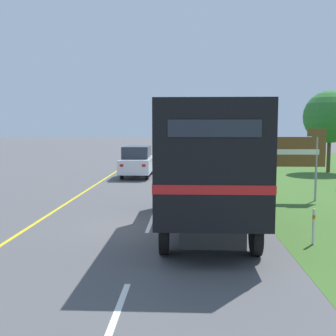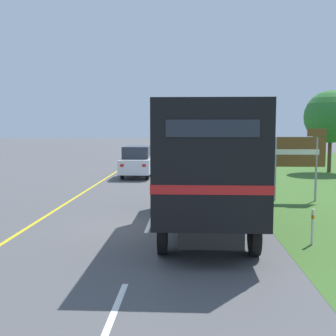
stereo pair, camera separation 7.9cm
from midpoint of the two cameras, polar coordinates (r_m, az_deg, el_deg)
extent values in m
plane|color=#515154|center=(13.07, -2.79, -8.08)|extent=(200.00, 200.00, 0.00)
cube|color=yellow|center=(23.13, -9.69, -2.12)|extent=(0.12, 54.78, 0.01)
cube|color=white|center=(7.47, -7.27, -18.90)|extent=(0.12, 2.60, 0.01)
cube|color=white|center=(13.70, -2.53, -7.42)|extent=(0.12, 2.60, 0.01)
cube|color=white|center=(20.17, -0.87, -3.17)|extent=(0.12, 2.60, 0.01)
cube|color=white|center=(26.70, -0.03, -1.00)|extent=(0.12, 2.60, 0.01)
cube|color=white|center=(33.26, 0.49, 0.32)|extent=(0.12, 2.60, 0.01)
cube|color=white|center=(39.83, 0.83, 1.20)|extent=(0.12, 2.60, 0.01)
cylinder|color=black|center=(16.12, 0.48, -3.62)|extent=(0.22, 1.00, 1.00)
cylinder|color=black|center=(16.20, 8.32, -3.64)|extent=(0.22, 1.00, 1.00)
cylinder|color=black|center=(10.34, -0.72, -8.91)|extent=(0.22, 1.00, 1.00)
cylinder|color=black|center=(10.46, 11.59, -8.87)|extent=(0.22, 1.00, 1.00)
cube|color=black|center=(12.88, 4.88, -5.20)|extent=(1.41, 7.89, 0.36)
cube|color=black|center=(11.63, 5.15, 1.59)|extent=(2.57, 5.79, 2.84)
cube|color=red|center=(11.67, 5.13, -0.85)|extent=(2.59, 5.81, 0.20)
cube|color=#232833|center=(8.70, 6.06, 5.36)|extent=(1.92, 0.03, 0.36)
cube|color=black|center=(15.60, 4.49, 0.90)|extent=(2.46, 2.10, 1.90)
cube|color=#283342|center=(16.64, 4.37, 2.01)|extent=(2.18, 0.03, 0.85)
cylinder|color=black|center=(27.42, -5.47, -0.16)|extent=(0.16, 0.66, 0.66)
cylinder|color=black|center=(27.25, -2.40, -0.18)|extent=(0.16, 0.66, 0.66)
cylinder|color=black|center=(24.77, -6.34, -0.79)|extent=(0.16, 0.66, 0.66)
cylinder|color=black|center=(24.58, -2.94, -0.81)|extent=(0.16, 0.66, 0.66)
cube|color=white|center=(25.95, -4.28, 0.46)|extent=(1.80, 4.35, 0.85)
cube|color=#282D38|center=(25.72, -4.34, 2.17)|extent=(1.55, 2.39, 0.72)
cube|color=red|center=(23.87, -6.41, 0.34)|extent=(0.20, 0.03, 0.14)
cube|color=red|center=(23.71, -3.40, 0.33)|extent=(0.20, 0.03, 0.14)
cylinder|color=black|center=(41.18, 2.57, 1.80)|extent=(0.16, 0.66, 0.66)
cylinder|color=black|center=(41.21, 4.62, 1.79)|extent=(0.16, 0.66, 0.66)
cylinder|color=black|center=(38.57, 2.57, 1.54)|extent=(0.16, 0.66, 0.66)
cylinder|color=black|center=(38.60, 4.76, 1.53)|extent=(0.16, 0.66, 0.66)
cube|color=black|center=(39.86, 3.63, 2.24)|extent=(1.80, 4.21, 0.79)
cube|color=#282D38|center=(39.65, 3.64, 3.28)|extent=(1.55, 2.32, 0.67)
cube|color=red|center=(37.73, 2.74, 2.26)|extent=(0.20, 0.03, 0.14)
cube|color=red|center=(37.76, 4.65, 2.25)|extent=(0.20, 0.03, 0.14)
cylinder|color=#9E9EA3|center=(18.01, 14.21, -0.14)|extent=(0.09, 0.09, 2.67)
cylinder|color=#9E9EA3|center=(18.42, 19.31, -0.16)|extent=(0.09, 0.09, 2.67)
cube|color=brown|center=(18.14, 16.85, 2.11)|extent=(2.39, 0.06, 1.23)
cube|color=brown|center=(18.33, 19.39, 4.55)|extent=(0.76, 0.06, 0.32)
cube|color=silver|center=(18.11, 16.88, 2.10)|extent=(1.86, 0.02, 0.22)
cylinder|color=#4C3823|center=(30.35, 20.86, 1.64)|extent=(0.25, 0.25, 2.34)
sphere|color=#2D702D|center=(30.30, 21.04, 6.50)|extent=(3.51, 3.51, 3.51)
cylinder|color=white|center=(11.77, 18.94, -7.54)|extent=(0.07, 0.07, 0.95)
cylinder|color=orange|center=(11.71, 18.98, -6.28)|extent=(0.08, 0.08, 0.10)
camera|label=1|loc=(0.04, -90.12, -0.01)|focal=45.00mm
camera|label=2|loc=(0.04, 89.88, 0.01)|focal=45.00mm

